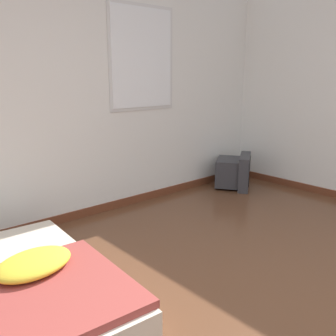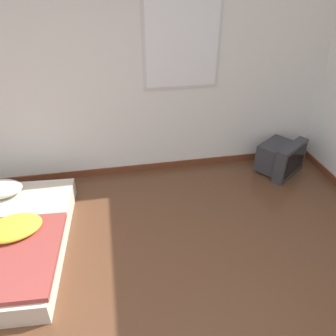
# 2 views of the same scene
# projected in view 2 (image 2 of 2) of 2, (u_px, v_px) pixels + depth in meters

# --- Properties ---
(wall_back) EXTENTS (7.98, 0.08, 2.60)m
(wall_back) POSITION_uv_depth(u_px,v_px,m) (98.00, 75.00, 3.63)
(wall_back) COLOR white
(wall_back) RESTS_ON ground_plane
(mattress_bed) EXTENTS (1.27, 1.77, 0.35)m
(mattress_bed) POSITION_uv_depth(u_px,v_px,m) (2.00, 239.00, 3.10)
(mattress_bed) COLOR beige
(mattress_bed) RESTS_ON ground_plane
(crt_tv) EXTENTS (0.68, 0.65, 0.44)m
(crt_tv) POSITION_uv_depth(u_px,v_px,m) (281.00, 158.00, 4.23)
(crt_tv) COLOR #333338
(crt_tv) RESTS_ON ground_plane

